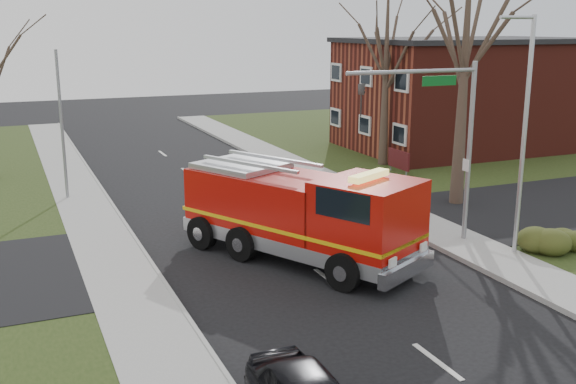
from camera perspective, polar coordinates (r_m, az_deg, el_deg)
name	(u,v)px	position (r m, az deg, el deg)	size (l,w,h in m)	color
ground	(329,279)	(22.14, 3.46, -7.40)	(120.00, 120.00, 0.00)	black
sidewalk_right	(483,253)	(25.35, 16.15, -4.96)	(2.40, 80.00, 0.15)	gray
sidewalk_left	(137,308)	(20.31, -12.63, -9.54)	(2.40, 80.00, 0.15)	gray
brick_building	(466,94)	(46.32, 14.83, 8.05)	(15.40, 10.40, 7.25)	maroon
health_center_sign	(399,160)	(37.40, 9.36, 2.71)	(0.12, 2.00, 1.40)	#491114
hedge_corner	(564,238)	(26.34, 22.34, -3.61)	(2.80, 2.00, 0.90)	#313B15
bare_tree_near	(466,40)	(30.82, 14.83, 12.31)	(6.00, 6.00, 12.00)	#3F2F25
bare_tree_far	(386,54)	(39.13, 8.33, 11.52)	(5.25, 5.25, 10.50)	#3F2F25
traffic_signal_mast	(442,121)	(24.86, 12.91, 5.87)	(5.29, 0.18, 6.80)	gray
streetlight_pole	(523,130)	(24.56, 19.30, 4.97)	(1.48, 0.16, 8.40)	#B7BABF
utility_pole_far	(62,127)	(32.83, -18.59, 5.26)	(0.14, 0.14, 7.00)	gray
fire_engine	(301,216)	(23.49, 1.14, -2.02)	(6.60, 9.09, 3.51)	#AE0E08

